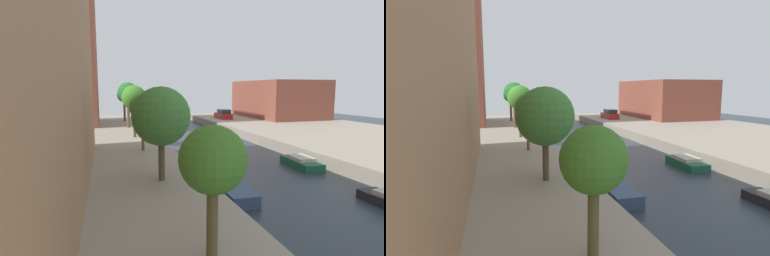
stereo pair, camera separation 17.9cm
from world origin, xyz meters
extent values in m
plane|color=#28333D|center=(0.00, 0.00, 0.00)|extent=(84.00, 84.00, 0.00)
cube|color=gray|center=(-15.00, 0.00, 0.50)|extent=(20.00, 64.00, 1.00)
cube|color=gray|center=(15.00, 0.00, 0.50)|extent=(20.00, 64.00, 1.00)
cube|color=brown|center=(-16.00, 19.34, 12.98)|extent=(10.00, 11.35, 23.95)
cube|color=brown|center=(18.00, 20.60, 4.04)|extent=(10.00, 15.11, 6.07)
cylinder|color=brown|center=(-7.35, -16.56, 2.10)|extent=(0.32, 0.32, 2.21)
sphere|color=#3A7124|center=(-7.35, -16.56, 3.87)|extent=(1.89, 1.89, 1.89)
cylinder|color=#4D4531|center=(-7.35, -8.90, 2.15)|extent=(0.34, 0.34, 2.30)
sphere|color=#3B7632|center=(-7.35, -8.90, 4.37)|extent=(3.05, 3.05, 3.05)
cylinder|color=brown|center=(-7.35, -0.94, 2.33)|extent=(0.24, 0.24, 2.65)
sphere|color=#368233|center=(-7.35, -0.94, 4.35)|extent=(1.98, 1.98, 1.98)
cylinder|color=brown|center=(-7.35, 5.67, 2.53)|extent=(0.30, 0.30, 3.06)
sphere|color=#3F8729|center=(-7.35, 5.67, 4.91)|extent=(2.41, 2.41, 2.41)
cylinder|color=brown|center=(-7.35, 13.41, 2.70)|extent=(0.35, 0.35, 3.40)
sphere|color=#24702D|center=(-7.35, 13.41, 5.28)|extent=(2.52, 2.52, 2.52)
cylinder|color=brown|center=(-7.35, 20.97, 2.55)|extent=(0.32, 0.32, 3.10)
sphere|color=#28653B|center=(-7.35, 20.97, 4.81)|extent=(2.02, 2.02, 2.02)
cube|color=maroon|center=(8.13, 20.58, 1.42)|extent=(1.90, 4.19, 0.85)
cube|color=#1E2328|center=(8.13, 20.27, 2.17)|extent=(1.62, 2.32, 0.65)
cube|color=#33476B|center=(-3.72, -9.76, 0.33)|extent=(1.55, 3.97, 0.66)
cube|color=beige|center=(-3.76, -2.98, 0.29)|extent=(1.73, 3.93, 0.58)
cube|color=gray|center=(-3.76, -3.15, 0.71)|extent=(1.42, 2.18, 0.26)
cube|color=#195638|center=(3.73, -5.53, 0.27)|extent=(1.73, 3.58, 0.55)
cube|color=#B2ADA3|center=(3.73, -5.47, 0.67)|extent=(1.42, 2.00, 0.25)
camera|label=1|loc=(-10.09, -23.93, 5.77)|focal=27.89mm
camera|label=2|loc=(-9.91, -23.98, 5.77)|focal=27.89mm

